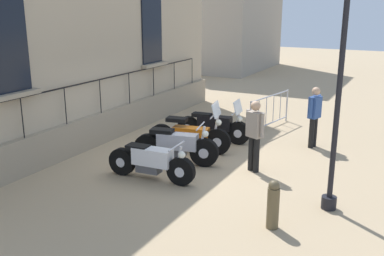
{
  "coord_description": "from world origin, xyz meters",
  "views": [
    {
      "loc": [
        5.18,
        -9.22,
        3.72
      ],
      "look_at": [
        0.32,
        0.0,
        0.8
      ],
      "focal_mm": 41.58,
      "sensor_mm": 36.0,
      "label": 1
    }
  ],
  "objects_px": {
    "motorcycle_silver": "(176,146)",
    "bollard": "(273,204)",
    "crowd_barrier": "(270,111)",
    "pedestrian_walking": "(255,132)",
    "lamppost": "(344,35)",
    "motorcycle_white": "(151,162)",
    "pedestrian_standing": "(314,114)",
    "motorcycle_orange": "(190,135)",
    "motorcycle_black": "(214,126)"
  },
  "relations": [
    {
      "from": "motorcycle_silver",
      "to": "bollard",
      "type": "distance_m",
      "value": 3.65
    },
    {
      "from": "crowd_barrier",
      "to": "pedestrian_walking",
      "type": "bearing_deg",
      "value": -77.26
    },
    {
      "from": "lamppost",
      "to": "motorcycle_silver",
      "type": "bearing_deg",
      "value": 168.18
    },
    {
      "from": "motorcycle_silver",
      "to": "crowd_barrier",
      "type": "bearing_deg",
      "value": 76.22
    },
    {
      "from": "motorcycle_white",
      "to": "pedestrian_standing",
      "type": "height_order",
      "value": "pedestrian_standing"
    },
    {
      "from": "motorcycle_orange",
      "to": "lamppost",
      "type": "xyz_separation_m",
      "value": [
        3.88,
        -1.72,
        2.77
      ]
    },
    {
      "from": "motorcycle_silver",
      "to": "crowd_barrier",
      "type": "height_order",
      "value": "crowd_barrier"
    },
    {
      "from": "motorcycle_black",
      "to": "pedestrian_standing",
      "type": "bearing_deg",
      "value": 16.5
    },
    {
      "from": "motorcycle_silver",
      "to": "bollard",
      "type": "xyz_separation_m",
      "value": [
        3.05,
        -2.01,
        -0.0
      ]
    },
    {
      "from": "motorcycle_orange",
      "to": "bollard",
      "type": "distance_m",
      "value": 4.32
    },
    {
      "from": "lamppost",
      "to": "pedestrian_walking",
      "type": "xyz_separation_m",
      "value": [
        -1.94,
        1.19,
        -2.28
      ]
    },
    {
      "from": "motorcycle_silver",
      "to": "motorcycle_orange",
      "type": "bearing_deg",
      "value": 97.26
    },
    {
      "from": "motorcycle_white",
      "to": "crowd_barrier",
      "type": "height_order",
      "value": "crowd_barrier"
    },
    {
      "from": "pedestrian_standing",
      "to": "motorcycle_orange",
      "type": "bearing_deg",
      "value": -145.27
    },
    {
      "from": "motorcycle_orange",
      "to": "pedestrian_standing",
      "type": "relative_size",
      "value": 1.33
    },
    {
      "from": "motorcycle_white",
      "to": "pedestrian_walking",
      "type": "xyz_separation_m",
      "value": [
        1.79,
        1.54,
        0.51
      ]
    },
    {
      "from": "pedestrian_walking",
      "to": "lamppost",
      "type": "bearing_deg",
      "value": -31.48
    },
    {
      "from": "bollard",
      "to": "motorcycle_silver",
      "type": "bearing_deg",
      "value": 146.66
    },
    {
      "from": "motorcycle_orange",
      "to": "motorcycle_black",
      "type": "distance_m",
      "value": 1.14
    },
    {
      "from": "motorcycle_silver",
      "to": "bollard",
      "type": "bearing_deg",
      "value": -33.34
    },
    {
      "from": "motorcycle_white",
      "to": "motorcycle_orange",
      "type": "distance_m",
      "value": 2.08
    },
    {
      "from": "motorcycle_white",
      "to": "motorcycle_silver",
      "type": "distance_m",
      "value": 1.14
    },
    {
      "from": "motorcycle_silver",
      "to": "pedestrian_walking",
      "type": "bearing_deg",
      "value": 12.39
    },
    {
      "from": "motorcycle_orange",
      "to": "lamppost",
      "type": "bearing_deg",
      "value": -23.9
    },
    {
      "from": "crowd_barrier",
      "to": "pedestrian_standing",
      "type": "relative_size",
      "value": 1.39
    },
    {
      "from": "motorcycle_white",
      "to": "motorcycle_silver",
      "type": "relative_size",
      "value": 1.0
    },
    {
      "from": "motorcycle_white",
      "to": "pedestrian_walking",
      "type": "bearing_deg",
      "value": 40.72
    },
    {
      "from": "bollard",
      "to": "pedestrian_standing",
      "type": "relative_size",
      "value": 0.54
    },
    {
      "from": "crowd_barrier",
      "to": "pedestrian_standing",
      "type": "distance_m",
      "value": 2.06
    },
    {
      "from": "motorcycle_white",
      "to": "motorcycle_orange",
      "type": "relative_size",
      "value": 0.96
    },
    {
      "from": "bollard",
      "to": "pedestrian_standing",
      "type": "xyz_separation_m",
      "value": [
        -0.45,
        4.82,
        0.48
      ]
    },
    {
      "from": "motorcycle_silver",
      "to": "lamppost",
      "type": "bearing_deg",
      "value": -11.82
    },
    {
      "from": "motorcycle_silver",
      "to": "pedestrian_standing",
      "type": "relative_size",
      "value": 1.27
    },
    {
      "from": "motorcycle_orange",
      "to": "pedestrian_walking",
      "type": "distance_m",
      "value": 2.07
    },
    {
      "from": "motorcycle_white",
      "to": "motorcycle_orange",
      "type": "height_order",
      "value": "motorcycle_orange"
    },
    {
      "from": "motorcycle_silver",
      "to": "pedestrian_standing",
      "type": "bearing_deg",
      "value": 47.26
    },
    {
      "from": "motorcycle_white",
      "to": "bollard",
      "type": "bearing_deg",
      "value": -16.02
    },
    {
      "from": "motorcycle_black",
      "to": "pedestrian_walking",
      "type": "distance_m",
      "value": 2.49
    },
    {
      "from": "pedestrian_standing",
      "to": "motorcycle_white",
      "type": "bearing_deg",
      "value": -123.02
    },
    {
      "from": "pedestrian_walking",
      "to": "motorcycle_silver",
      "type": "bearing_deg",
      "value": -167.61
    },
    {
      "from": "motorcycle_white",
      "to": "crowd_barrier",
      "type": "relative_size",
      "value": 0.92
    },
    {
      "from": "bollard",
      "to": "pedestrian_walking",
      "type": "xyz_separation_m",
      "value": [
        -1.23,
        2.41,
        0.49
      ]
    },
    {
      "from": "motorcycle_silver",
      "to": "lamppost",
      "type": "distance_m",
      "value": 4.73
    },
    {
      "from": "crowd_barrier",
      "to": "pedestrian_walking",
      "type": "height_order",
      "value": "pedestrian_walking"
    },
    {
      "from": "lamppost",
      "to": "pedestrian_standing",
      "type": "xyz_separation_m",
      "value": [
        -1.15,
        3.6,
        -2.29
      ]
    },
    {
      "from": "motorcycle_silver",
      "to": "pedestrian_walking",
      "type": "relative_size",
      "value": 1.26
    },
    {
      "from": "motorcycle_black",
      "to": "pedestrian_standing",
      "type": "relative_size",
      "value": 1.31
    },
    {
      "from": "motorcycle_white",
      "to": "motorcycle_silver",
      "type": "xyz_separation_m",
      "value": [
        -0.03,
        1.14,
        0.03
      ]
    },
    {
      "from": "motorcycle_black",
      "to": "motorcycle_silver",
      "type": "bearing_deg",
      "value": -90.96
    },
    {
      "from": "motorcycle_silver",
      "to": "lamppost",
      "type": "height_order",
      "value": "lamppost"
    }
  ]
}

